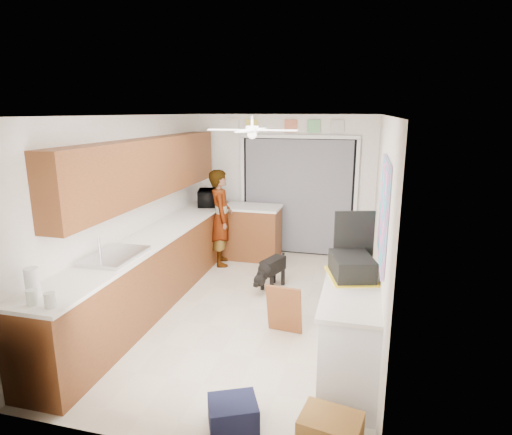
# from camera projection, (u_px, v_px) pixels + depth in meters

# --- Properties ---
(floor) EXTENTS (5.00, 5.00, 0.00)m
(floor) POSITION_uv_depth(u_px,v_px,m) (249.00, 308.00, 5.68)
(floor) COLOR beige
(floor) RESTS_ON ground
(ceiling) EXTENTS (5.00, 5.00, 0.00)m
(ceiling) POSITION_uv_depth(u_px,v_px,m) (248.00, 115.00, 5.08)
(ceiling) COLOR white
(ceiling) RESTS_ON ground
(wall_back) EXTENTS (3.20, 0.00, 3.20)m
(wall_back) POSITION_uv_depth(u_px,v_px,m) (284.00, 185.00, 7.74)
(wall_back) COLOR white
(wall_back) RESTS_ON ground
(wall_front) EXTENTS (3.20, 0.00, 3.20)m
(wall_front) POSITION_uv_depth(u_px,v_px,m) (156.00, 299.00, 3.03)
(wall_front) COLOR white
(wall_front) RESTS_ON ground
(wall_left) EXTENTS (0.00, 5.00, 5.00)m
(wall_left) POSITION_uv_depth(u_px,v_px,m) (134.00, 210.00, 5.77)
(wall_left) COLOR white
(wall_left) RESTS_ON ground
(wall_right) EXTENTS (0.00, 5.00, 5.00)m
(wall_right) POSITION_uv_depth(u_px,v_px,m) (380.00, 225.00, 5.00)
(wall_right) COLOR white
(wall_right) RESTS_ON ground
(left_base_cabinets) EXTENTS (0.60, 4.80, 0.90)m
(left_base_cabinets) POSITION_uv_depth(u_px,v_px,m) (158.00, 268.00, 5.89)
(left_base_cabinets) COLOR brown
(left_base_cabinets) RESTS_ON floor
(left_countertop) EXTENTS (0.62, 4.80, 0.04)m
(left_countertop) POSITION_uv_depth(u_px,v_px,m) (156.00, 235.00, 5.77)
(left_countertop) COLOR white
(left_countertop) RESTS_ON left_base_cabinets
(upper_cabinets) EXTENTS (0.32, 4.00, 0.80)m
(upper_cabinets) POSITION_uv_depth(u_px,v_px,m) (149.00, 168.00, 5.78)
(upper_cabinets) COLOR brown
(upper_cabinets) RESTS_ON wall_left
(sink_basin) EXTENTS (0.50, 0.76, 0.06)m
(sink_basin) POSITION_uv_depth(u_px,v_px,m) (115.00, 256.00, 4.82)
(sink_basin) COLOR silver
(sink_basin) RESTS_ON left_countertop
(faucet) EXTENTS (0.03, 0.03, 0.22)m
(faucet) POSITION_uv_depth(u_px,v_px,m) (99.00, 247.00, 4.84)
(faucet) COLOR silver
(faucet) RESTS_ON left_countertop
(peninsula_base) EXTENTS (1.00, 0.60, 0.90)m
(peninsula_base) POSITION_uv_depth(u_px,v_px,m) (251.00, 233.00, 7.58)
(peninsula_base) COLOR brown
(peninsula_base) RESTS_ON floor
(peninsula_top) EXTENTS (1.04, 0.64, 0.04)m
(peninsula_top) POSITION_uv_depth(u_px,v_px,m) (251.00, 207.00, 7.46)
(peninsula_top) COLOR white
(peninsula_top) RESTS_ON peninsula_base
(back_opening_recess) EXTENTS (2.00, 0.06, 2.10)m
(back_opening_recess) POSITION_uv_depth(u_px,v_px,m) (298.00, 197.00, 7.70)
(back_opening_recess) COLOR black
(back_opening_recess) RESTS_ON wall_back
(curtain_panel) EXTENTS (1.90, 0.03, 2.05)m
(curtain_panel) POSITION_uv_depth(u_px,v_px,m) (297.00, 197.00, 7.66)
(curtain_panel) COLOR slate
(curtain_panel) RESTS_ON wall_back
(door_trim_left) EXTENTS (0.06, 0.04, 2.10)m
(door_trim_left) POSITION_uv_depth(u_px,v_px,m) (243.00, 195.00, 7.91)
(door_trim_left) COLOR white
(door_trim_left) RESTS_ON wall_back
(door_trim_right) EXTENTS (0.06, 0.04, 2.10)m
(door_trim_right) POSITION_uv_depth(u_px,v_px,m) (356.00, 200.00, 7.42)
(door_trim_right) COLOR white
(door_trim_right) RESTS_ON wall_back
(door_trim_head) EXTENTS (2.10, 0.04, 0.06)m
(door_trim_head) POSITION_uv_depth(u_px,v_px,m) (299.00, 137.00, 7.41)
(door_trim_head) COLOR white
(door_trim_head) RESTS_ON wall_back
(header_frame_0) EXTENTS (0.22, 0.02, 0.22)m
(header_frame_0) POSITION_uv_depth(u_px,v_px,m) (252.00, 126.00, 7.60)
(header_frame_0) COLOR #F9E753
(header_frame_0) RESTS_ON wall_back
(header_frame_2) EXTENTS (0.22, 0.02, 0.22)m
(header_frame_2) POSITION_uv_depth(u_px,v_px,m) (291.00, 126.00, 7.43)
(header_frame_2) COLOR #D2734E
(header_frame_2) RESTS_ON wall_back
(header_frame_3) EXTENTS (0.22, 0.02, 0.22)m
(header_frame_3) POSITION_uv_depth(u_px,v_px,m) (314.00, 126.00, 7.34)
(header_frame_3) COLOR #6CBE77
(header_frame_3) RESTS_ON wall_back
(header_frame_4) EXTENTS (0.22, 0.02, 0.22)m
(header_frame_4) POSITION_uv_depth(u_px,v_px,m) (337.00, 126.00, 7.24)
(header_frame_4) COLOR beige
(header_frame_4) RESTS_ON wall_back
(route66_sign) EXTENTS (0.22, 0.02, 0.26)m
(route66_sign) POSITION_uv_depth(u_px,v_px,m) (233.00, 126.00, 7.68)
(route66_sign) COLOR silver
(route66_sign) RESTS_ON wall_back
(right_counter_base) EXTENTS (0.50, 1.40, 0.90)m
(right_counter_base) POSITION_uv_depth(u_px,v_px,m) (351.00, 335.00, 4.13)
(right_counter_base) COLOR white
(right_counter_base) RESTS_ON floor
(right_counter_top) EXTENTS (0.54, 1.44, 0.04)m
(right_counter_top) POSITION_uv_depth(u_px,v_px,m) (352.00, 289.00, 4.01)
(right_counter_top) COLOR white
(right_counter_top) RESTS_ON right_counter_base
(abstract_painting) EXTENTS (0.03, 1.15, 0.95)m
(abstract_painting) POSITION_uv_depth(u_px,v_px,m) (384.00, 211.00, 3.97)
(abstract_painting) COLOR #FF5DB3
(abstract_painting) RESTS_ON wall_right
(ceiling_fan) EXTENTS (1.14, 1.14, 0.24)m
(ceiling_fan) POSITION_uv_depth(u_px,v_px,m) (252.00, 130.00, 5.31)
(ceiling_fan) COLOR white
(ceiling_fan) RESTS_ON ceiling
(microwave) EXTENTS (0.47, 0.58, 0.28)m
(microwave) POSITION_uv_depth(u_px,v_px,m) (209.00, 198.00, 7.47)
(microwave) COLOR black
(microwave) RESTS_ON left_countertop
(jar_a) EXTENTS (0.09, 0.09, 0.13)m
(jar_a) POSITION_uv_depth(u_px,v_px,m) (50.00, 300.00, 3.59)
(jar_a) COLOR silver
(jar_a) RESTS_ON left_countertop
(jar_b) EXTENTS (0.10, 0.10, 0.14)m
(jar_b) POSITION_uv_depth(u_px,v_px,m) (32.00, 297.00, 3.64)
(jar_b) COLOR silver
(jar_b) RESTS_ON left_countertop
(paper_towel_roll) EXTENTS (0.14, 0.14, 0.27)m
(paper_towel_roll) POSITION_uv_depth(u_px,v_px,m) (32.00, 283.00, 3.77)
(paper_towel_roll) COLOR white
(paper_towel_roll) RESTS_ON left_countertop
(suitcase) EXTENTS (0.50, 0.59, 0.22)m
(suitcase) POSITION_uv_depth(u_px,v_px,m) (352.00, 266.00, 4.25)
(suitcase) COLOR black
(suitcase) RESTS_ON right_counter_top
(suitcase_rim) EXTENTS (0.58, 0.68, 0.02)m
(suitcase_rim) POSITION_uv_depth(u_px,v_px,m) (351.00, 277.00, 4.28)
(suitcase_rim) COLOR yellow
(suitcase_rim) RESTS_ON suitcase
(suitcase_lid) EXTENTS (0.41, 0.14, 0.50)m
(suitcase_lid) POSITION_uv_depth(u_px,v_px,m) (354.00, 234.00, 4.46)
(suitcase_lid) COLOR black
(suitcase_lid) RESTS_ON suitcase
(cardboard_box) EXTENTS (0.51, 0.42, 0.29)m
(cardboard_box) POSITION_uv_depth(u_px,v_px,m) (330.00, 433.00, 3.28)
(cardboard_box) COLOR #AC7D36
(cardboard_box) RESTS_ON floor
(navy_crate) EXTENTS (0.49, 0.46, 0.24)m
(navy_crate) POSITION_uv_depth(u_px,v_px,m) (233.00, 414.00, 3.52)
(navy_crate) COLOR black
(navy_crate) RESTS_ON floor
(cabinet_door_panel) EXTENTS (0.43, 0.20, 0.61)m
(cabinet_door_panel) POSITION_uv_depth(u_px,v_px,m) (284.00, 310.00, 4.96)
(cabinet_door_panel) COLOR brown
(cabinet_door_panel) RESTS_ON floor
(man) EXTENTS (0.57, 0.69, 1.63)m
(man) POSITION_uv_depth(u_px,v_px,m) (221.00, 218.00, 7.16)
(man) COLOR white
(man) RESTS_ON floor
(dog) EXTENTS (0.48, 0.70, 0.50)m
(dog) POSITION_uv_depth(u_px,v_px,m) (273.00, 271.00, 6.31)
(dog) COLOR black
(dog) RESTS_ON floor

